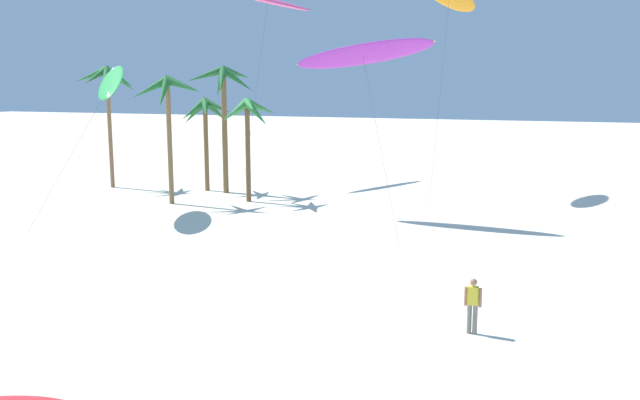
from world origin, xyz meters
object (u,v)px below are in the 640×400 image
object	(u,v)px
flying_kite_7	(268,1)
person_near_right	(473,303)
palm_tree_4	(169,96)
flying_kite_2	(363,54)
palm_tree_0	(107,83)
palm_tree_1	(205,114)
palm_tree_3	(224,90)
palm_tree_2	(248,115)
flying_kite_1	(111,82)

from	to	relation	value
flying_kite_7	person_near_right	size ratio (longest dim) A/B	8.60
palm_tree_4	flying_kite_2	distance (m)	12.35
palm_tree_0	palm_tree_4	size ratio (longest dim) A/B	1.10
palm_tree_4	person_near_right	world-z (taller)	palm_tree_4
palm_tree_1	palm_tree_4	distance (m)	5.48
flying_kite_2	flying_kite_7	size ratio (longest dim) A/B	0.70
palm_tree_1	palm_tree_4	xyz separation A→B (m)	(0.77, -5.28, 1.24)
palm_tree_0	flying_kite_7	distance (m)	13.46
palm_tree_3	flying_kite_7	distance (m)	10.16
palm_tree_3	flying_kite_2	distance (m)	12.30
palm_tree_0	flying_kite_7	world-z (taller)	flying_kite_7
palm_tree_3	flying_kite_7	xyz separation A→B (m)	(-0.52, 7.67, 6.64)
palm_tree_4	flying_kite_7	bearing A→B (deg)	88.14
palm_tree_2	palm_tree_3	bearing A→B (deg)	140.14
palm_tree_0	flying_kite_7	xyz separation A→B (m)	(8.37, 8.57, 6.14)
palm_tree_2	person_near_right	bearing A→B (deg)	-46.60
flying_kite_1	palm_tree_3	bearing A→B (deg)	76.77
flying_kite_2	flying_kite_7	distance (m)	17.68
palm_tree_0	flying_kite_1	world-z (taller)	flying_kite_1
palm_tree_1	palm_tree_2	xyz separation A→B (m)	(4.78, -2.84, 0.14)
palm_tree_1	flying_kite_2	bearing A→B (deg)	-21.08
palm_tree_2	person_near_right	distance (m)	24.79
palm_tree_2	flying_kite_2	bearing A→B (deg)	-14.70
palm_tree_4	person_near_right	size ratio (longest dim) A/B	4.68
flying_kite_1	flying_kite_7	bearing A→B (deg)	84.61
person_near_right	flying_kite_7	bearing A→B (deg)	126.05
flying_kite_2	person_near_right	world-z (taller)	flying_kite_2
palm_tree_2	flying_kite_1	xyz separation A→B (m)	(-5.15, -6.23, 1.96)
flying_kite_2	palm_tree_0	bearing A→B (deg)	169.28
palm_tree_1	flying_kite_7	xyz separation A→B (m)	(1.18, 7.40, 8.24)
palm_tree_1	palm_tree_3	distance (m)	2.35
palm_tree_0	palm_tree_1	world-z (taller)	palm_tree_0
palm_tree_1	flying_kite_2	size ratio (longest dim) A/B	0.64
palm_tree_1	palm_tree_2	world-z (taller)	palm_tree_2
flying_kite_1	flying_kite_7	world-z (taller)	flying_kite_7
palm_tree_2	palm_tree_4	xyz separation A→B (m)	(-4.01, -2.44, 1.11)
palm_tree_4	flying_kite_1	world-z (taller)	flying_kite_1
palm_tree_0	palm_tree_1	distance (m)	7.58
palm_tree_3	flying_kite_2	xyz separation A→B (m)	(11.20, -4.70, 1.94)
palm_tree_2	palm_tree_3	xyz separation A→B (m)	(-3.08, 2.57, 1.46)
palm_tree_0	palm_tree_3	size ratio (longest dim) A/B	1.01
palm_tree_1	palm_tree_4	bearing A→B (deg)	-81.71
person_near_right	palm_tree_1	bearing A→B (deg)	136.33
flying_kite_7	person_near_right	bearing A→B (deg)	-53.95
palm_tree_2	flying_kite_7	size ratio (longest dim) A/B	0.45
palm_tree_1	person_near_right	xyz separation A→B (m)	(21.52, -20.55, -4.38)
flying_kite_7	person_near_right	xyz separation A→B (m)	(20.34, -27.95, -12.62)
palm_tree_2	palm_tree_4	size ratio (longest dim) A/B	0.83
palm_tree_1	flying_kite_1	distance (m)	9.32
palm_tree_0	person_near_right	xyz separation A→B (m)	(28.71, -19.38, -6.48)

